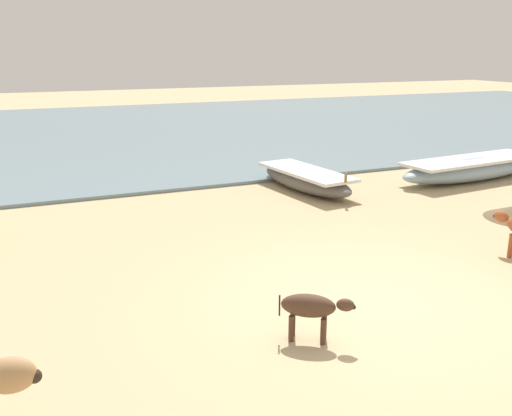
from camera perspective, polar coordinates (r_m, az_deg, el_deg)
name	(u,v)px	position (r m, az deg, el deg)	size (l,w,h in m)	color
ground	(371,302)	(7.62, 11.50, -9.19)	(80.00, 80.00, 0.00)	tan
sea_water	(123,131)	(22.85, -13.22, 7.49)	(60.00, 20.00, 0.08)	slate
fishing_boat_1	(306,179)	(13.12, 5.03, 2.89)	(1.32, 3.19, 0.67)	#5B5651
fishing_boat_3	(472,168)	(15.09, 20.84, 3.75)	(4.53, 1.51, 0.74)	#8CA5B7
calf_far_dark	(311,308)	(6.42, 5.54, -9.92)	(0.77, 0.61, 0.55)	#4C3323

